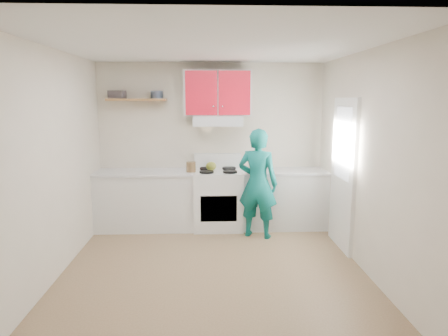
{
  "coord_description": "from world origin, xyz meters",
  "views": [
    {
      "loc": [
        -0.06,
        -4.42,
        2.04
      ],
      "look_at": [
        0.15,
        0.55,
        1.15
      ],
      "focal_mm": 31.28,
      "sensor_mm": 36.0,
      "label": 1
    }
  ],
  "objects_px": {
    "kettle": "(211,166)",
    "crock": "(191,168)",
    "tin": "(157,95)",
    "person": "(258,184)",
    "stove": "(218,200)"
  },
  "relations": [
    {
      "from": "kettle",
      "to": "crock",
      "type": "relative_size",
      "value": 0.93
    },
    {
      "from": "tin",
      "to": "crock",
      "type": "xyz_separation_m",
      "value": [
        0.52,
        -0.26,
        -1.11
      ]
    },
    {
      "from": "kettle",
      "to": "tin",
      "type": "bearing_deg",
      "value": 155.95
    },
    {
      "from": "person",
      "to": "crock",
      "type": "bearing_deg",
      "value": 1.82
    },
    {
      "from": "tin",
      "to": "kettle",
      "type": "bearing_deg",
      "value": -10.4
    },
    {
      "from": "stove",
      "to": "person",
      "type": "bearing_deg",
      "value": -37.22
    },
    {
      "from": "crock",
      "to": "kettle",
      "type": "bearing_deg",
      "value": 19.47
    },
    {
      "from": "stove",
      "to": "kettle",
      "type": "relative_size",
      "value": 5.61
    },
    {
      "from": "stove",
      "to": "crock",
      "type": "xyz_separation_m",
      "value": [
        -0.42,
        -0.06,
        0.53
      ]
    },
    {
      "from": "crock",
      "to": "person",
      "type": "relative_size",
      "value": 0.11
    },
    {
      "from": "tin",
      "to": "person",
      "type": "bearing_deg",
      "value": -22.79
    },
    {
      "from": "stove",
      "to": "crock",
      "type": "height_order",
      "value": "crock"
    },
    {
      "from": "kettle",
      "to": "person",
      "type": "relative_size",
      "value": 0.1
    },
    {
      "from": "tin",
      "to": "person",
      "type": "distance_m",
      "value": 2.09
    },
    {
      "from": "stove",
      "to": "person",
      "type": "distance_m",
      "value": 0.8
    }
  ]
}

